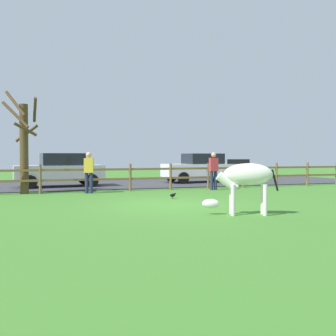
# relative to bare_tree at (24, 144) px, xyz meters

# --- Properties ---
(ground_plane) EXTENTS (60.00, 60.00, 0.00)m
(ground_plane) POSITION_rel_bare_tree_xyz_m (4.34, -5.20, -1.97)
(ground_plane) COLOR #3D7528
(parking_asphalt) EXTENTS (28.00, 7.40, 0.05)m
(parking_asphalt) POSITION_rel_bare_tree_xyz_m (4.34, 4.10, -1.94)
(parking_asphalt) COLOR #38383D
(parking_asphalt) RESTS_ON ground_plane
(paddock_fence) EXTENTS (21.85, 0.11, 1.16)m
(paddock_fence) POSITION_rel_bare_tree_xyz_m (4.22, -0.20, -1.31)
(paddock_fence) COLOR brown
(paddock_fence) RESTS_ON ground_plane
(bare_tree) EXTENTS (1.36, 1.38, 3.99)m
(bare_tree) POSITION_rel_bare_tree_xyz_m (0.00, 0.00, 0.00)
(bare_tree) COLOR #513A23
(bare_tree) RESTS_ON ground_plane
(zebra) EXTENTS (1.85, 0.96, 1.41)m
(zebra) POSITION_rel_bare_tree_xyz_m (5.36, -7.67, -1.04)
(zebra) COLOR white
(zebra) RESTS_ON ground_plane
(crow_on_grass) EXTENTS (0.21, 0.10, 0.20)m
(crow_on_grass) POSITION_rel_bare_tree_xyz_m (4.91, -3.57, -1.84)
(crow_on_grass) COLOR black
(crow_on_grass) RESTS_ON ground_plane
(parked_car_silver) EXTENTS (4.12, 2.12, 1.56)m
(parked_car_silver) POSITION_rel_bare_tree_xyz_m (1.54, 2.64, -1.12)
(parked_car_silver) COLOR #B7BABF
(parked_car_silver) RESTS_ON parking_asphalt
(parked_car_white) EXTENTS (4.05, 1.98, 1.56)m
(parked_car_white) POSITION_rel_bare_tree_xyz_m (9.01, 3.25, -1.12)
(parked_car_white) COLOR white
(parked_car_white) RESTS_ON parking_asphalt
(visitor_left_of_tree) EXTENTS (0.41, 0.32, 1.64)m
(visitor_left_of_tree) POSITION_rel_bare_tree_xyz_m (2.42, -0.63, -1.06)
(visitor_left_of_tree) COLOR #232847
(visitor_left_of_tree) RESTS_ON ground_plane
(visitor_right_of_tree) EXTENTS (0.36, 0.23, 1.64)m
(visitor_right_of_tree) POSITION_rel_bare_tree_xyz_m (7.80, -0.85, -1.06)
(visitor_right_of_tree) COLOR #232847
(visitor_right_of_tree) RESTS_ON ground_plane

